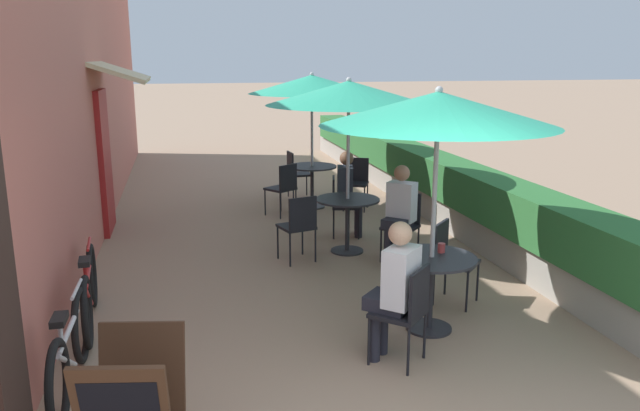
# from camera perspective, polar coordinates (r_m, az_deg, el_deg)

# --- Properties ---
(cafe_facade_wall) EXTENTS (0.98, 14.46, 4.20)m
(cafe_facade_wall) POSITION_cam_1_polar(r_m,az_deg,el_deg) (10.25, -20.03, 10.03)
(cafe_facade_wall) COLOR #C66B5B
(cafe_facade_wall) RESTS_ON ground_plane
(planter_hedge) EXTENTS (0.60, 13.46, 1.01)m
(planter_hedge) POSITION_cam_1_polar(r_m,az_deg,el_deg) (11.15, 8.77, 2.84)
(planter_hedge) COLOR gray
(planter_hedge) RESTS_ON ground_plane
(patio_table_near) EXTENTS (0.85, 0.85, 0.73)m
(patio_table_near) POSITION_cam_1_polar(r_m,az_deg,el_deg) (6.02, 10.12, -6.25)
(patio_table_near) COLOR #28282D
(patio_table_near) RESTS_ON ground_plane
(patio_umbrella_near) EXTENTS (2.14, 2.14, 2.31)m
(patio_umbrella_near) POSITION_cam_1_polar(r_m,az_deg,el_deg) (5.69, 10.77, 8.66)
(patio_umbrella_near) COLOR #B7B7BC
(patio_umbrella_near) RESTS_ON ground_plane
(cafe_chair_near_left) EXTENTS (0.57, 0.57, 0.87)m
(cafe_chair_near_left) POSITION_cam_1_polar(r_m,az_deg,el_deg) (5.34, 7.91, -9.20)
(cafe_chair_near_left) COLOR black
(cafe_chair_near_left) RESTS_ON ground_plane
(seated_patron_near_left) EXTENTS (0.51, 0.51, 1.25)m
(seated_patron_near_left) POSITION_cam_1_polar(r_m,az_deg,el_deg) (5.32, 6.86, -7.29)
(seated_patron_near_left) COLOR #23232D
(seated_patron_near_left) RESTS_ON ground_plane
(cafe_chair_near_right) EXTENTS (0.57, 0.57, 0.87)m
(cafe_chair_near_right) POSITION_cam_1_polar(r_m,az_deg,el_deg) (6.74, 11.82, -4.51)
(cafe_chair_near_right) COLOR black
(cafe_chair_near_right) RESTS_ON ground_plane
(coffee_cup_near) EXTENTS (0.07, 0.07, 0.09)m
(coffee_cup_near) POSITION_cam_1_polar(r_m,az_deg,el_deg) (6.10, 11.04, -3.82)
(coffee_cup_near) COLOR #B73D3D
(coffee_cup_near) RESTS_ON patio_table_near
(patio_table_mid) EXTENTS (0.85, 0.85, 0.73)m
(patio_table_mid) POSITION_cam_1_polar(r_m,az_deg,el_deg) (8.29, 2.53, -0.57)
(patio_table_mid) COLOR #28282D
(patio_table_mid) RESTS_ON ground_plane
(patio_umbrella_mid) EXTENTS (2.14, 2.14, 2.31)m
(patio_umbrella_mid) POSITION_cam_1_polar(r_m,az_deg,el_deg) (8.06, 2.65, 10.23)
(patio_umbrella_mid) COLOR #B7B7BC
(patio_umbrella_mid) RESTS_ON ground_plane
(cafe_chair_mid_left) EXTENTS (0.57, 0.57, 0.87)m
(cafe_chair_mid_left) POSITION_cam_1_polar(r_m,az_deg,el_deg) (8.05, 7.58, -1.40)
(cafe_chair_mid_left) COLOR black
(cafe_chair_mid_left) RESTS_ON ground_plane
(seated_patron_mid_left) EXTENTS (0.51, 0.51, 1.25)m
(seated_patron_mid_left) POSITION_cam_1_polar(r_m,az_deg,el_deg) (7.90, 7.29, -0.38)
(seated_patron_mid_left) COLOR #23232D
(seated_patron_mid_left) RESTS_ON ground_plane
(cafe_chair_mid_right) EXTENTS (0.48, 0.48, 0.87)m
(cafe_chair_mid_right) POSITION_cam_1_polar(r_m,az_deg,el_deg) (9.04, 1.92, 0.37)
(cafe_chair_mid_right) COLOR black
(cafe_chair_mid_right) RESTS_ON ground_plane
(seated_patron_mid_right) EXTENTS (0.46, 0.41, 1.25)m
(seated_patron_mid_right) POSITION_cam_1_polar(r_m,az_deg,el_deg) (9.01, 2.64, 1.43)
(seated_patron_mid_right) COLOR #23232D
(seated_patron_mid_right) RESTS_ON ground_plane
(cafe_chair_mid_back) EXTENTS (0.50, 0.50, 0.87)m
(cafe_chair_mid_back) POSITION_cam_1_polar(r_m,az_deg,el_deg) (7.87, -1.93, -1.61)
(cafe_chair_mid_back) COLOR black
(cafe_chair_mid_back) RESTS_ON ground_plane
(patio_table_far) EXTENTS (0.85, 0.85, 0.73)m
(patio_table_far) POSITION_cam_1_polar(r_m,az_deg,el_deg) (10.77, -0.73, 2.72)
(patio_table_far) COLOR #28282D
(patio_table_far) RESTS_ON ground_plane
(patio_umbrella_far) EXTENTS (2.14, 2.14, 2.31)m
(patio_umbrella_far) POSITION_cam_1_polar(r_m,az_deg,el_deg) (10.59, -0.76, 11.02)
(patio_umbrella_far) COLOR #B7B7BC
(patio_umbrella_far) RESTS_ON ground_plane
(cafe_chair_far_left) EXTENTS (0.56, 0.56, 0.87)m
(cafe_chair_far_left) POSITION_cam_1_polar(r_m,az_deg,el_deg) (10.19, -3.35, 1.86)
(cafe_chair_far_left) COLOR black
(cafe_chair_far_left) RESTS_ON ground_plane
(cafe_chair_far_right) EXTENTS (0.53, 0.53, 0.87)m
(cafe_chair_far_right) POSITION_cam_1_polar(r_m,az_deg,el_deg) (10.71, 3.36, 2.43)
(cafe_chair_far_right) COLOR black
(cafe_chair_far_right) RESTS_ON ground_plane
(cafe_chair_far_back) EXTENTS (0.43, 0.43, 0.87)m
(cafe_chair_far_back) POSITION_cam_1_polar(r_m,az_deg,el_deg) (11.48, -2.21, 3.19)
(cafe_chair_far_back) COLOR black
(cafe_chair_far_back) RESTS_ON ground_plane
(bicycle_leaning) EXTENTS (0.10, 1.68, 0.75)m
(bicycle_leaning) POSITION_cam_1_polar(r_m,az_deg,el_deg) (5.33, -21.85, -12.21)
(bicycle_leaning) COLOR black
(bicycle_leaning) RESTS_ON ground_plane
(bicycle_second) EXTENTS (0.19, 1.69, 0.76)m
(bicycle_second) POSITION_cam_1_polar(r_m,az_deg,el_deg) (6.50, -20.33, -7.33)
(bicycle_second) COLOR black
(bicycle_second) RESTS_ON ground_plane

